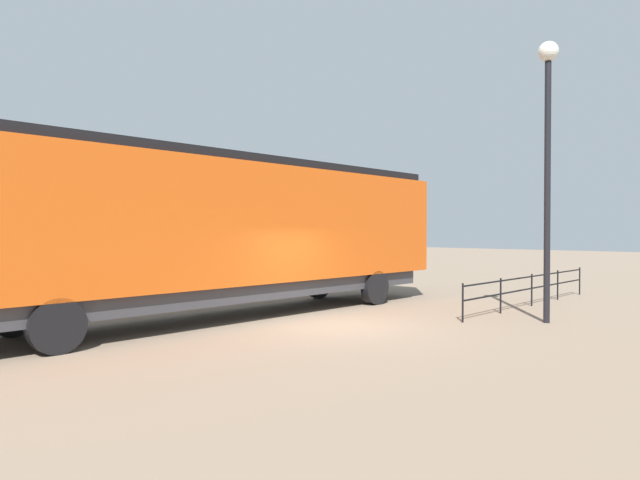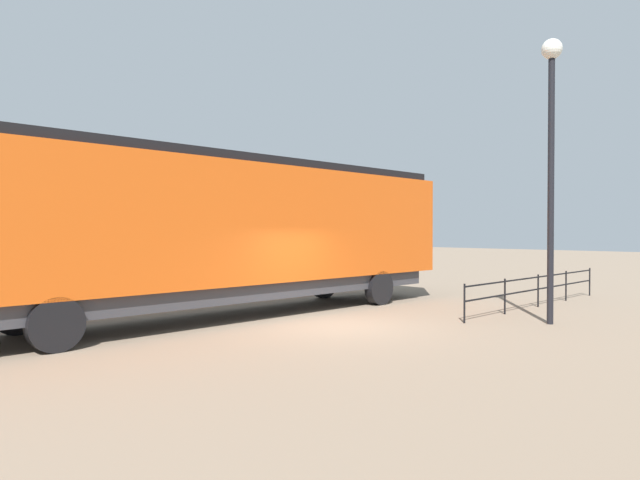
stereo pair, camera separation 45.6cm
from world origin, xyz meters
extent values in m
plane|color=#84705B|center=(0.00, 0.00, 0.00)|extent=(120.00, 120.00, 0.00)
cube|color=#D15114|center=(-3.10, -1.10, 2.58)|extent=(2.85, 15.60, 3.16)
cube|color=black|center=(-3.10, 5.44, 2.11)|extent=(2.74, 2.52, 2.22)
cube|color=black|center=(-3.10, -1.10, 4.28)|extent=(2.57, 14.98, 0.24)
cube|color=#38383D|center=(-3.10, -1.10, 0.78)|extent=(2.57, 14.35, 0.45)
cylinder|color=black|center=(-4.38, 3.89, 0.55)|extent=(0.30, 1.10, 1.10)
cylinder|color=black|center=(-1.83, 3.89, 0.55)|extent=(0.30, 1.10, 1.10)
cylinder|color=black|center=(-4.38, -6.10, 0.55)|extent=(0.30, 1.10, 1.10)
cylinder|color=black|center=(-1.83, -6.10, 0.55)|extent=(0.30, 1.10, 1.10)
cylinder|color=black|center=(3.61, 4.14, 3.43)|extent=(0.16, 0.16, 6.86)
sphere|color=silver|center=(3.61, 4.14, 7.02)|extent=(0.52, 0.52, 0.52)
cube|color=black|center=(2.01, 7.05, 0.94)|extent=(0.04, 8.75, 0.04)
cube|color=black|center=(2.01, 7.05, 0.56)|extent=(0.04, 8.75, 0.04)
cylinder|color=black|center=(2.01, 2.68, 0.51)|extent=(0.05, 0.05, 1.02)
cylinder|color=black|center=(2.01, 4.87, 0.51)|extent=(0.05, 0.05, 1.02)
cylinder|color=black|center=(2.01, 7.05, 0.51)|extent=(0.05, 0.05, 1.02)
cylinder|color=black|center=(2.01, 9.24, 0.51)|extent=(0.05, 0.05, 1.02)
cylinder|color=black|center=(2.01, 11.43, 0.51)|extent=(0.05, 0.05, 1.02)
camera|label=1|loc=(9.21, -10.28, 2.38)|focal=31.00mm
camera|label=2|loc=(9.54, -9.96, 2.38)|focal=31.00mm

